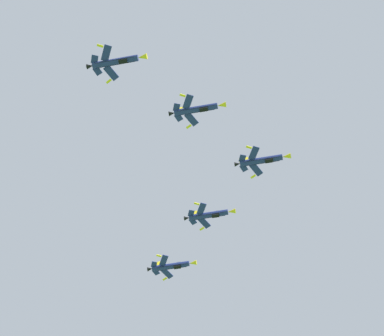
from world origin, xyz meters
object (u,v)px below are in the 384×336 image
(fighter_jet_lead, at_px, (262,160))
(fighter_jet_right_outer, at_px, (116,62))
(fighter_jet_left_outer, at_px, (172,266))
(fighter_jet_right_wing, at_px, (197,109))
(fighter_jet_left_wing, at_px, (209,215))

(fighter_jet_lead, relative_size, fighter_jet_right_outer, 1.00)
(fighter_jet_left_outer, bearing_deg, fighter_jet_right_wing, 18.59)
(fighter_jet_left_wing, bearing_deg, fighter_jet_right_wing, 3.86)
(fighter_jet_lead, distance_m, fighter_jet_right_wing, 23.46)
(fighter_jet_lead, xyz_separation_m, fighter_jet_left_outer, (-29.26, 37.33, 1.36))
(fighter_jet_left_wing, xyz_separation_m, fighter_jet_left_outer, (-13.24, 17.42, -2.07))
(fighter_jet_left_wing, distance_m, fighter_jet_left_outer, 21.98)
(fighter_jet_left_outer, height_order, fighter_jet_right_outer, fighter_jet_left_outer)
(fighter_jet_right_wing, distance_m, fighter_jet_right_outer, 25.47)
(fighter_jet_lead, xyz_separation_m, fighter_jet_left_wing, (-16.02, 19.90, 3.43))
(fighter_jet_left_wing, bearing_deg, fighter_jet_right_outer, -16.21)
(fighter_jet_lead, height_order, fighter_jet_left_outer, fighter_jet_left_outer)
(fighter_jet_lead, bearing_deg, fighter_jet_left_outer, -136.15)
(fighter_jet_lead, relative_size, fighter_jet_right_wing, 1.00)
(fighter_jet_right_wing, relative_size, fighter_jet_left_outer, 1.00)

